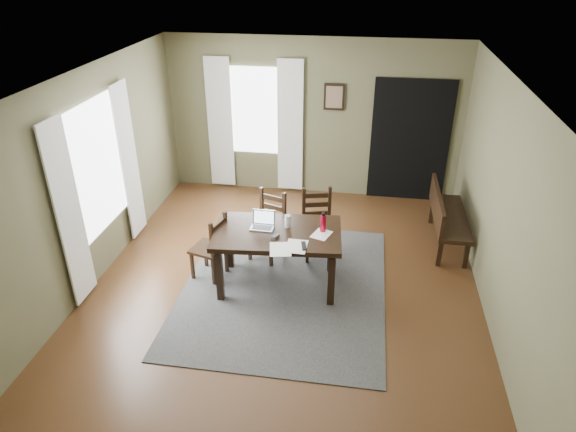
% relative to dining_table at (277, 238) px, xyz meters
% --- Properties ---
extents(ground, '(5.00, 6.00, 0.01)m').
position_rel_dining_table_xyz_m(ground, '(0.10, -0.05, -0.71)').
color(ground, '#492C16').
extents(room_shell, '(5.02, 6.02, 2.71)m').
position_rel_dining_table_xyz_m(room_shell, '(0.10, -0.05, 1.09)').
color(room_shell, brown).
rests_on(room_shell, ground).
extents(rug, '(2.60, 3.20, 0.01)m').
position_rel_dining_table_xyz_m(rug, '(0.10, -0.05, -0.70)').
color(rug, '#3A3A3A').
rests_on(rug, ground).
extents(dining_table, '(1.67, 1.09, 0.80)m').
position_rel_dining_table_xyz_m(dining_table, '(0.00, 0.00, 0.00)').
color(dining_table, black).
rests_on(dining_table, rug).
extents(chair_end, '(0.50, 0.49, 0.92)m').
position_rel_dining_table_xyz_m(chair_end, '(-0.89, 0.05, -0.25)').
color(chair_end, black).
rests_on(chair_end, rug).
extents(chair_back_left, '(0.54, 0.54, 0.97)m').
position_rel_dining_table_xyz_m(chair_back_left, '(-0.25, 0.67, -0.23)').
color(chair_back_left, black).
rests_on(chair_back_left, rug).
extents(chair_back_right, '(0.52, 0.52, 0.98)m').
position_rel_dining_table_xyz_m(chair_back_right, '(0.43, 0.84, -0.23)').
color(chair_back_right, black).
rests_on(chair_back_right, rug).
extents(bench, '(0.47, 1.46, 0.83)m').
position_rel_dining_table_xyz_m(bench, '(2.24, 1.42, -0.22)').
color(bench, black).
rests_on(bench, ground).
extents(laptop, '(0.30, 0.24, 0.20)m').
position_rel_dining_table_xyz_m(laptop, '(-0.20, 0.09, 0.15)').
color(laptop, '#B7B7BC').
rests_on(laptop, dining_table).
extents(computer_mouse, '(0.09, 0.11, 0.03)m').
position_rel_dining_table_xyz_m(computer_mouse, '(0.00, -0.16, 0.12)').
color(computer_mouse, '#3F3F42').
rests_on(computer_mouse, dining_table).
extents(tv_remote, '(0.09, 0.20, 0.02)m').
position_rel_dining_table_xyz_m(tv_remote, '(0.37, -0.32, 0.11)').
color(tv_remote, black).
rests_on(tv_remote, dining_table).
extents(drinking_glass, '(0.09, 0.09, 0.16)m').
position_rel_dining_table_xyz_m(drinking_glass, '(0.11, 0.13, 0.18)').
color(drinking_glass, silver).
rests_on(drinking_glass, dining_table).
extents(water_bottle, '(0.09, 0.09, 0.26)m').
position_rel_dining_table_xyz_m(water_bottle, '(0.56, 0.09, 0.22)').
color(water_bottle, '#B40D29').
rests_on(water_bottle, dining_table).
extents(paper_b, '(0.26, 0.33, 0.00)m').
position_rel_dining_table_xyz_m(paper_b, '(0.29, -0.32, 0.10)').
color(paper_b, white).
rests_on(paper_b, dining_table).
extents(paper_d, '(0.28, 0.32, 0.00)m').
position_rel_dining_table_xyz_m(paper_d, '(0.55, 0.01, 0.10)').
color(paper_d, white).
rests_on(paper_d, dining_table).
extents(paper_e, '(0.30, 0.36, 0.00)m').
position_rel_dining_table_xyz_m(paper_e, '(0.11, -0.42, 0.10)').
color(paper_e, white).
rests_on(paper_e, dining_table).
extents(window_left, '(0.01, 1.30, 1.70)m').
position_rel_dining_table_xyz_m(window_left, '(-2.37, 0.15, 0.74)').
color(window_left, white).
rests_on(window_left, ground).
extents(window_back, '(1.00, 0.01, 1.50)m').
position_rel_dining_table_xyz_m(window_back, '(-0.90, 2.92, 0.74)').
color(window_back, white).
rests_on(window_back, ground).
extents(curtain_left_near, '(0.03, 0.48, 2.30)m').
position_rel_dining_table_xyz_m(curtain_left_near, '(-2.34, -0.67, 0.49)').
color(curtain_left_near, silver).
rests_on(curtain_left_near, ground).
extents(curtain_left_far, '(0.03, 0.48, 2.30)m').
position_rel_dining_table_xyz_m(curtain_left_far, '(-2.34, 0.97, 0.49)').
color(curtain_left_far, silver).
rests_on(curtain_left_far, ground).
extents(curtain_back_left, '(0.44, 0.03, 2.30)m').
position_rel_dining_table_xyz_m(curtain_back_left, '(-1.52, 2.89, 0.49)').
color(curtain_back_left, silver).
rests_on(curtain_back_left, ground).
extents(curtain_back_right, '(0.44, 0.03, 2.30)m').
position_rel_dining_table_xyz_m(curtain_back_right, '(-0.28, 2.89, 0.49)').
color(curtain_back_right, silver).
rests_on(curtain_back_right, ground).
extents(framed_picture, '(0.34, 0.03, 0.44)m').
position_rel_dining_table_xyz_m(framed_picture, '(0.45, 2.92, 1.04)').
color(framed_picture, black).
rests_on(framed_picture, ground).
extents(doorway_back, '(1.30, 0.03, 2.10)m').
position_rel_dining_table_xyz_m(doorway_back, '(1.75, 2.92, 0.34)').
color(doorway_back, black).
rests_on(doorway_back, ground).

